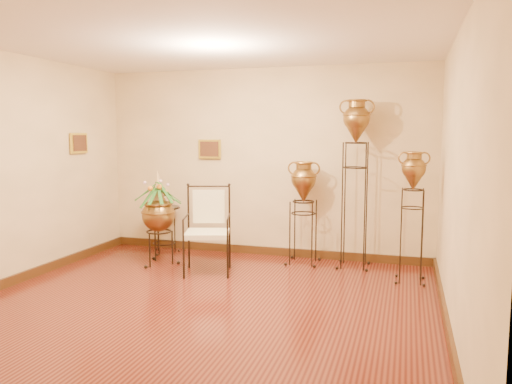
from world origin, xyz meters
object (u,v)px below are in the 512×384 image
(amphora_tall, at_px, (355,182))
(side_table, at_px, (164,229))
(armchair, at_px, (207,230))
(amphora_mid, at_px, (412,216))
(planter_urn, at_px, (158,211))

(amphora_tall, relative_size, side_table, 2.55)
(amphora_tall, distance_m, side_table, 3.01)
(armchair, bearing_deg, amphora_mid, -8.84)
(armchair, bearing_deg, side_table, 124.33)
(amphora_tall, relative_size, armchair, 2.02)
(planter_urn, bearing_deg, amphora_mid, 2.65)
(amphora_tall, xyz_separation_m, side_table, (-2.90, 0.00, -0.81))
(side_table, bearing_deg, armchair, -38.61)
(amphora_tall, bearing_deg, planter_urn, -166.04)
(planter_urn, distance_m, armchair, 0.87)
(amphora_tall, bearing_deg, side_table, 179.98)
(armchair, bearing_deg, planter_urn, 148.39)
(amphora_tall, height_order, armchair, amphora_tall)
(planter_urn, relative_size, side_table, 1.50)
(amphora_mid, bearing_deg, armchair, -171.78)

